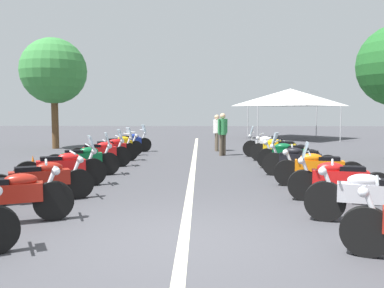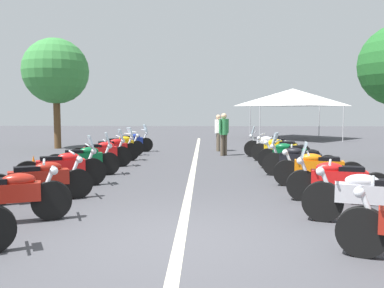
{
  "view_description": "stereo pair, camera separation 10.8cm",
  "coord_description": "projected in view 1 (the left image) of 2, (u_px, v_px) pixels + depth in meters",
  "views": [
    {
      "loc": [
        -5.45,
        -0.24,
        1.85
      ],
      "look_at": [
        5.5,
        0.0,
        0.9
      ],
      "focal_mm": 37.07,
      "sensor_mm": 36.0,
      "label": 1
    },
    {
      "loc": [
        -5.45,
        -0.34,
        1.85
      ],
      "look_at": [
        5.5,
        0.0,
        0.9
      ],
      "focal_mm": 37.07,
      "sensor_mm": 36.0,
      "label": 2
    }
  ],
  "objects": [
    {
      "name": "motorcycle_right_row_6",
      "position": [
        279.0,
        149.0,
        14.06
      ],
      "size": [
        1.02,
        2.02,
        1.0
      ],
      "rotation": [
        0.0,
        0.0,
        1.18
      ],
      "color": "black",
      "rests_on": "ground_plane"
    },
    {
      "name": "roadside_tree_0",
      "position": [
        54.0,
        71.0,
        18.68
      ],
      "size": [
        3.08,
        3.08,
        5.22
      ],
      "color": "brown",
      "rests_on": "ground_plane"
    },
    {
      "name": "ground_plane",
      "position": [
        184.0,
        241.0,
        5.59
      ],
      "size": [
        80.0,
        80.0,
        0.0
      ],
      "primitive_type": "plane",
      "color": "#424247"
    },
    {
      "name": "motorcycle_left_row_4",
      "position": [
        83.0,
        160.0,
        11.01
      ],
      "size": [
        0.91,
        1.99,
        1.21
      ],
      "rotation": [
        0.0,
        0.0,
        -1.23
      ],
      "color": "black",
      "rests_on": "ground_plane"
    },
    {
      "name": "motorcycle_right_row_3",
      "position": [
        318.0,
        168.0,
        9.45
      ],
      "size": [
        0.82,
        2.09,
        1.0
      ],
      "rotation": [
        0.0,
        0.0,
        1.35
      ],
      "color": "black",
      "rests_on": "ground_plane"
    },
    {
      "name": "motorcycle_right_row_1",
      "position": [
        375.0,
        197.0,
        6.31
      ],
      "size": [
        0.96,
        2.15,
        1.01
      ],
      "rotation": [
        0.0,
        0.0,
        1.25
      ],
      "color": "black",
      "rests_on": "ground_plane"
    },
    {
      "name": "motorcycle_left_row_8",
      "position": [
        130.0,
        142.0,
        17.23
      ],
      "size": [
        1.03,
        1.88,
        1.2
      ],
      "rotation": [
        0.0,
        0.0,
        -1.13
      ],
      "color": "black",
      "rests_on": "ground_plane"
    },
    {
      "name": "bystander_0",
      "position": [
        217.0,
        130.0,
        17.73
      ],
      "size": [
        0.53,
        0.32,
        1.64
      ],
      "rotation": [
        0.0,
        0.0,
        1.71
      ],
      "color": "brown",
      "rests_on": "ground_plane"
    },
    {
      "name": "motorcycle_left_row_6",
      "position": [
        112.0,
        149.0,
        14.07
      ],
      "size": [
        1.18,
        1.81,
        1.21
      ],
      "rotation": [
        0.0,
        0.0,
        -1.02
      ],
      "color": "black",
      "rests_on": "ground_plane"
    },
    {
      "name": "motorcycle_right_row_4",
      "position": [
        299.0,
        160.0,
        10.86
      ],
      "size": [
        1.02,
        1.98,
        1.22
      ],
      "rotation": [
        0.0,
        0.0,
        1.16
      ],
      "color": "black",
      "rests_on": "ground_plane"
    },
    {
      "name": "motorcycle_left_row_2",
      "position": [
        41.0,
        180.0,
        7.92
      ],
      "size": [
        1.14,
        1.95,
        0.99
      ],
      "rotation": [
        0.0,
        0.0,
        -1.09
      ],
      "color": "black",
      "rests_on": "ground_plane"
    },
    {
      "name": "motorcycle_right_row_2",
      "position": [
        338.0,
        179.0,
        7.91
      ],
      "size": [
        0.79,
        2.01,
        1.2
      ],
      "rotation": [
        0.0,
        0.0,
        1.36
      ],
      "color": "black",
      "rests_on": "ground_plane"
    },
    {
      "name": "motorcycle_left_row_1",
      "position": [
        10.0,
        196.0,
        6.38
      ],
      "size": [
        0.95,
        1.92,
        1.01
      ],
      "rotation": [
        0.0,
        0.0,
        -1.19
      ],
      "color": "black",
      "rests_on": "ground_plane"
    },
    {
      "name": "bystander_2",
      "position": [
        223.0,
        131.0,
        15.96
      ],
      "size": [
        0.39,
        0.41,
        1.72
      ],
      "rotation": [
        0.0,
        0.0,
        3.9
      ],
      "color": "brown",
      "rests_on": "ground_plane"
    },
    {
      "name": "motorcycle_right_row_7",
      "position": [
        269.0,
        145.0,
        15.43
      ],
      "size": [
        0.81,
        2.1,
        1.21
      ],
      "rotation": [
        0.0,
        0.0,
        1.36
      ],
      "color": "black",
      "rests_on": "ground_plane"
    },
    {
      "name": "traffic_cone_0",
      "position": [
        33.0,
        167.0,
        10.8
      ],
      "size": [
        0.36,
        0.36,
        0.61
      ],
      "color": "orange",
      "rests_on": "ground_plane"
    },
    {
      "name": "event_tent",
      "position": [
        290.0,
        97.0,
        25.32
      ],
      "size": [
        5.35,
        5.35,
        3.2
      ],
      "color": "white",
      "rests_on": "ground_plane"
    },
    {
      "name": "motorcycle_left_row_3",
      "position": [
        63.0,
        168.0,
        9.38
      ],
      "size": [
        1.06,
        1.98,
        1.23
      ],
      "rotation": [
        0.0,
        0.0,
        -1.14
      ],
      "color": "black",
      "rests_on": "ground_plane"
    },
    {
      "name": "motorcycle_left_row_7",
      "position": [
        119.0,
        145.0,
        15.73
      ],
      "size": [
        1.14,
        1.77,
        0.98
      ],
      "rotation": [
        0.0,
        0.0,
        -1.04
      ],
      "color": "black",
      "rests_on": "ground_plane"
    },
    {
      "name": "motorcycle_right_row_5",
      "position": [
        288.0,
        155.0,
        12.38
      ],
      "size": [
        0.79,
        1.97,
        1.0
      ],
      "rotation": [
        0.0,
        0.0,
        1.35
      ],
      "color": "black",
      "rests_on": "ground_plane"
    },
    {
      "name": "motorcycle_left_row_5",
      "position": [
        101.0,
        153.0,
        12.65
      ],
      "size": [
        0.99,
        1.91,
        1.22
      ],
      "rotation": [
        0.0,
        0.0,
        -1.16
      ],
      "color": "black",
      "rests_on": "ground_plane"
    },
    {
      "name": "lane_centre_stripe",
      "position": [
        193.0,
        172.0,
        11.77
      ],
      "size": [
        27.96,
        0.16,
        0.01
      ],
      "primitive_type": "cube",
      "color": "beige",
      "rests_on": "ground_plane"
    }
  ]
}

